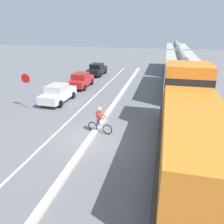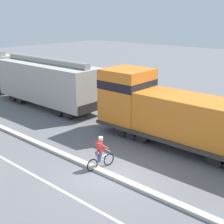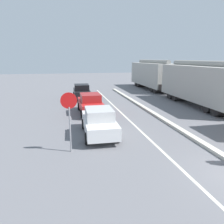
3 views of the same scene
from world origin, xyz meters
The scene contains 6 objects.
ground_plane centered at (0.00, 0.00, 0.00)m, with size 120.00×120.00×0.00m, color slate.
median_curb centered at (0.00, 6.00, 0.08)m, with size 0.36×36.00×0.16m, color beige.
lane_stripe centered at (-2.40, 6.00, 0.00)m, with size 0.14×36.00×0.01m, color silver.
locomotive centered at (5.52, -0.23, 1.80)m, with size 3.10×11.61×4.20m.
hopper_car_lead centered at (5.52, 11.93, 2.08)m, with size 2.90×10.60×4.18m.
cyclist centered at (0.31, 0.86, 0.82)m, with size 1.69×0.53×1.71m.
Camera 2 is at (-10.11, -9.13, 7.56)m, focal length 50.00 mm.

